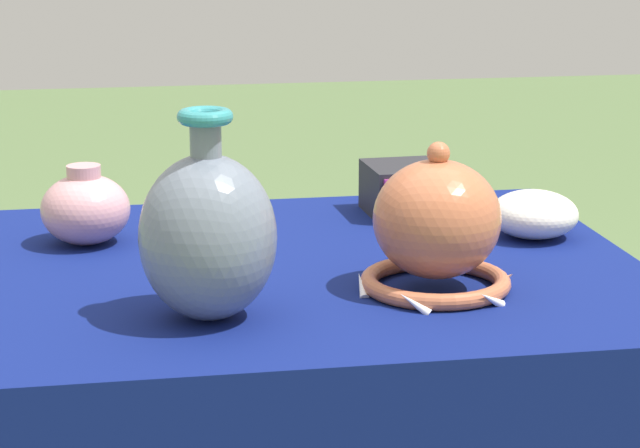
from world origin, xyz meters
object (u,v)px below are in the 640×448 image
(vase_dome_bell, at_px, (437,230))
(jar_round_rose, at_px, (85,209))
(bowl_shallow_ivory, at_px, (534,214))
(vase_tall_bulbous, at_px, (208,235))
(mosaic_tile_box, at_px, (404,190))

(vase_dome_bell, xyz_separation_m, jar_round_rose, (-0.45, 0.31, -0.03))
(vase_dome_bell, xyz_separation_m, bowl_shallow_ivory, (0.21, 0.23, -0.05))
(vase_tall_bulbous, xyz_separation_m, mosaic_tile_box, (0.35, 0.46, -0.06))
(vase_dome_bell, height_order, jar_round_rose, vase_dome_bell)
(vase_dome_bell, height_order, bowl_shallow_ivory, vase_dome_bell)
(mosaic_tile_box, relative_size, bowl_shallow_ivory, 1.06)
(jar_round_rose, relative_size, bowl_shallow_ivory, 0.98)
(mosaic_tile_box, xyz_separation_m, jar_round_rose, (-0.50, -0.09, 0.01))
(mosaic_tile_box, bearing_deg, bowl_shallow_ivory, -49.75)
(vase_tall_bulbous, height_order, mosaic_tile_box, vase_tall_bulbous)
(vase_tall_bulbous, xyz_separation_m, jar_round_rose, (-0.15, 0.37, -0.05))
(mosaic_tile_box, distance_m, bowl_shallow_ivory, 0.23)
(jar_round_rose, bearing_deg, mosaic_tile_box, 10.47)
(jar_round_rose, bearing_deg, bowl_shallow_ivory, -6.82)
(vase_dome_bell, xyz_separation_m, mosaic_tile_box, (0.05, 0.40, -0.04))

